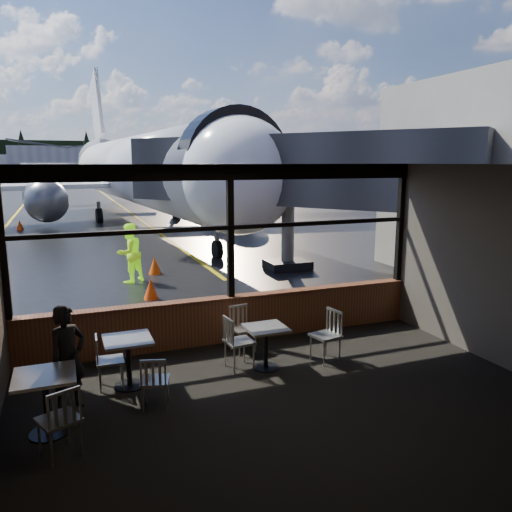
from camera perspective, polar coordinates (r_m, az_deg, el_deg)
ground_plane at (r=129.13m, az=-20.16°, el=8.48°), size 520.00×520.00×0.00m
carpet_floor at (r=7.61m, az=4.67°, el=-16.94°), size 8.00×6.00×0.01m
ceiling at (r=6.74m, az=5.12°, el=10.35°), size 8.00×6.00×0.04m
wall_back at (r=4.63m, az=21.87°, el=-12.82°), size 8.00×0.04×3.50m
window_sill at (r=10.01m, az=-2.86°, el=-7.27°), size 8.00×0.28×0.90m
window_header at (r=9.53m, az=-3.02°, el=9.56°), size 8.00×0.18×0.30m
mullion_left at (r=9.19m, az=-27.02°, el=1.17°), size 0.12×0.12×2.60m
mullion_centre at (r=9.62m, az=-2.96°, el=2.70°), size 0.12×0.12×2.60m
mullion_right at (r=11.48m, az=16.15°, el=3.59°), size 0.12×0.12×2.60m
window_transom at (r=9.61m, az=-2.96°, el=3.29°), size 8.00×0.10×0.08m
airliner at (r=30.46m, az=-13.23°, el=14.42°), size 33.42×39.14×11.32m
jet_bridge at (r=16.02m, az=3.11°, el=6.19°), size 8.56×10.46×4.56m
cafe_table_near at (r=8.77m, az=1.14°, el=-10.43°), size 0.68×0.68×0.75m
cafe_table_mid at (r=8.33m, az=-14.34°, el=-11.74°), size 0.74×0.74×0.81m
cafe_table_left at (r=7.31m, az=-22.79°, el=-15.39°), size 0.77×0.77×0.84m
chair_near_e at (r=9.11m, az=7.94°, el=-9.06°), size 0.61×0.61×0.95m
chair_near_w at (r=8.73m, az=-1.92°, el=-9.83°), size 0.57×0.57×0.95m
chair_near_n at (r=9.48m, az=-1.48°, el=-8.38°), size 0.55×0.55×0.88m
chair_mid_s at (r=7.58m, az=-11.47°, el=-13.86°), size 0.56×0.56×0.83m
chair_mid_w at (r=8.38m, az=-16.34°, el=-11.45°), size 0.50×0.50×0.88m
chair_left_s at (r=6.77m, az=-21.61°, el=-17.07°), size 0.67×0.67×0.93m
passenger at (r=7.75m, az=-20.69°, el=-10.89°), size 0.68×0.63×1.56m
ground_crew at (r=15.24m, az=-14.26°, el=0.33°), size 1.09×1.04×1.76m
cone_nose at (r=16.29m, az=-11.50°, el=-1.04°), size 0.41×0.41×0.56m
cone_wing at (r=29.17m, az=-25.39°, el=3.22°), size 0.38×0.38×0.53m
hangar_mid at (r=194.07m, az=-20.74°, el=10.45°), size 38.00×15.00×10.00m
hangar_right at (r=197.38m, az=-2.70°, el=11.40°), size 50.00×20.00×12.00m
fuel_tank_b at (r=191.80m, az=-26.74°, el=9.41°), size 8.00×8.00×6.00m
fuel_tank_c at (r=191.18m, az=-23.72°, el=9.65°), size 8.00×8.00×6.00m
treeline at (r=219.08m, az=-20.86°, el=10.65°), size 360.00×3.00×12.00m
cone_extra at (r=13.35m, az=-11.94°, el=-3.71°), size 0.39×0.39×0.54m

